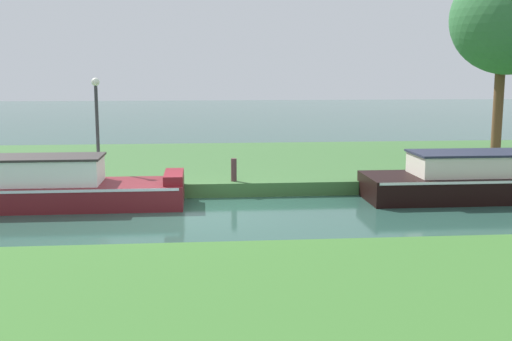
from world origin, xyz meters
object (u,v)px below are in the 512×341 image
(willow_tree_left, at_px, (510,19))
(mooring_post_near, at_px, (234,170))
(black_barge, at_px, (491,178))
(lamp_post, at_px, (97,116))

(willow_tree_left, bearing_deg, mooring_post_near, -157.89)
(black_barge, distance_m, lamp_post, 11.47)
(willow_tree_left, distance_m, mooring_post_near, 11.92)
(black_barge, relative_size, willow_tree_left, 0.96)
(willow_tree_left, relative_size, mooring_post_near, 10.60)
(black_barge, xyz_separation_m, lamp_post, (-11.15, 2.09, 1.67))
(black_barge, height_order, willow_tree_left, willow_tree_left)
(black_barge, bearing_deg, lamp_post, 169.37)
(willow_tree_left, xyz_separation_m, mooring_post_near, (-10.16, -4.13, -4.67))
(lamp_post, height_order, mooring_post_near, lamp_post)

